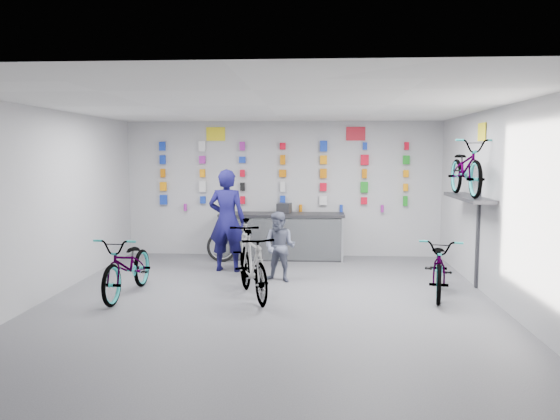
# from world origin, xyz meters

# --- Properties ---
(floor) EXTENTS (8.00, 8.00, 0.00)m
(floor) POSITION_xyz_m (0.00, 0.00, 0.00)
(floor) COLOR #4D4C51
(floor) RESTS_ON ground
(ceiling) EXTENTS (8.00, 8.00, 0.00)m
(ceiling) POSITION_xyz_m (0.00, 0.00, 3.00)
(ceiling) COLOR white
(ceiling) RESTS_ON wall_back
(wall_back) EXTENTS (7.00, 0.00, 7.00)m
(wall_back) POSITION_xyz_m (0.00, 4.00, 1.50)
(wall_back) COLOR silver
(wall_back) RESTS_ON floor
(wall_front) EXTENTS (7.00, 0.00, 7.00)m
(wall_front) POSITION_xyz_m (0.00, -4.00, 1.50)
(wall_front) COLOR silver
(wall_front) RESTS_ON floor
(wall_left) EXTENTS (0.00, 8.00, 8.00)m
(wall_left) POSITION_xyz_m (-3.50, 0.00, 1.50)
(wall_left) COLOR silver
(wall_left) RESTS_ON floor
(wall_right) EXTENTS (0.00, 8.00, 8.00)m
(wall_right) POSITION_xyz_m (3.50, 0.00, 1.50)
(wall_right) COLOR silver
(wall_right) RESTS_ON floor
(counter) EXTENTS (2.70, 0.66, 1.00)m
(counter) POSITION_xyz_m (0.00, 3.54, 0.49)
(counter) COLOR black
(counter) RESTS_ON floor
(merch_wall) EXTENTS (5.55, 0.08, 1.57)m
(merch_wall) POSITION_xyz_m (-0.04, 3.93, 1.80)
(merch_wall) COLOR #1434AF
(merch_wall) RESTS_ON wall_back
(wall_bracket) EXTENTS (0.39, 1.90, 2.00)m
(wall_bracket) POSITION_xyz_m (3.33, 1.20, 1.46)
(wall_bracket) COLOR #333338
(wall_bracket) RESTS_ON wall_right
(sign_left) EXTENTS (0.42, 0.02, 0.30)m
(sign_left) POSITION_xyz_m (-1.50, 3.98, 2.72)
(sign_left) COLOR yellow
(sign_left) RESTS_ON wall_back
(sign_right) EXTENTS (0.42, 0.02, 0.30)m
(sign_right) POSITION_xyz_m (1.60, 3.98, 2.72)
(sign_right) COLOR red
(sign_right) RESTS_ON wall_back
(sign_side) EXTENTS (0.02, 0.40, 0.30)m
(sign_side) POSITION_xyz_m (3.48, 1.20, 2.65)
(sign_side) COLOR yellow
(sign_side) RESTS_ON wall_right
(bike_left) EXTENTS (0.74, 1.93, 1.00)m
(bike_left) POSITION_xyz_m (-2.29, 0.32, 0.50)
(bike_left) COLOR gray
(bike_left) RESTS_ON floor
(bike_center) EXTENTS (1.07, 1.83, 1.06)m
(bike_center) POSITION_xyz_m (-0.27, 0.30, 0.53)
(bike_center) COLOR gray
(bike_center) RESTS_ON floor
(bike_right) EXTENTS (1.02, 1.95, 0.98)m
(bike_right) POSITION_xyz_m (2.74, 0.65, 0.49)
(bike_right) COLOR gray
(bike_right) RESTS_ON floor
(bike_service) EXTENTS (0.66, 1.83, 1.08)m
(bike_service) POSITION_xyz_m (-0.55, 1.64, 0.54)
(bike_service) COLOR gray
(bike_service) RESTS_ON floor
(bike_wall) EXTENTS (0.63, 1.80, 0.95)m
(bike_wall) POSITION_xyz_m (3.25, 1.20, 2.05)
(bike_wall) COLOR gray
(bike_wall) RESTS_ON wall_bracket
(clerk) EXTENTS (0.78, 0.56, 1.99)m
(clerk) POSITION_xyz_m (-0.99, 2.27, 1.00)
(clerk) COLOR #110E46
(clerk) RESTS_ON floor
(customer) EXTENTS (0.74, 0.66, 1.26)m
(customer) POSITION_xyz_m (0.09, 1.46, 0.63)
(customer) COLOR slate
(customer) RESTS_ON floor
(spare_wheel) EXTENTS (0.65, 0.19, 0.65)m
(spare_wheel) POSITION_xyz_m (-1.25, 3.17, 0.32)
(spare_wheel) COLOR black
(spare_wheel) RESTS_ON floor
(register) EXTENTS (0.33, 0.35, 0.22)m
(register) POSITION_xyz_m (0.05, 3.55, 1.11)
(register) COLOR black
(register) RESTS_ON counter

